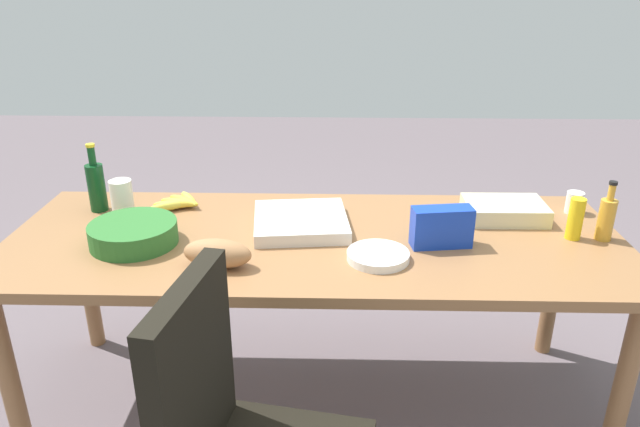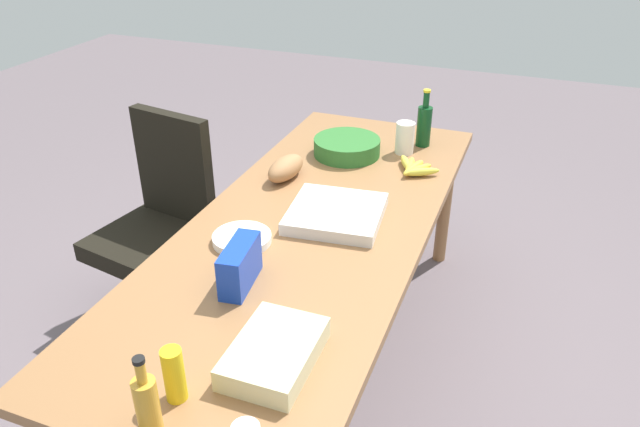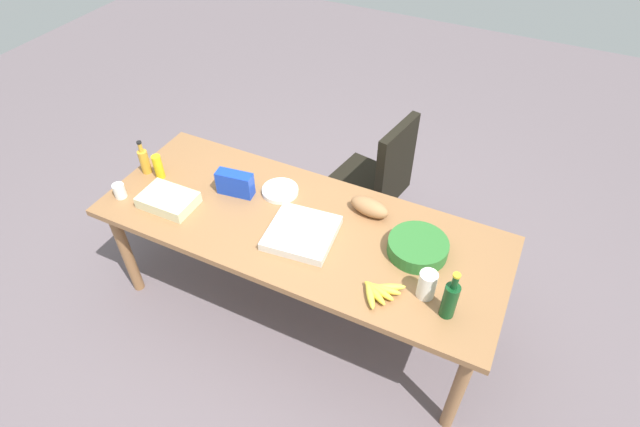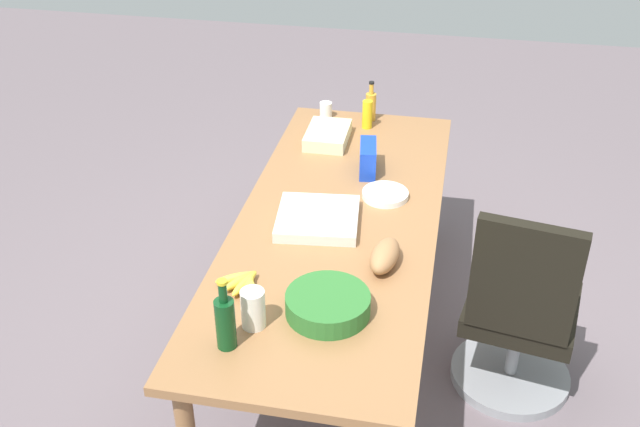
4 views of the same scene
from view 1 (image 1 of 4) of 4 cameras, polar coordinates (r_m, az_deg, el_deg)
ground_plane at (r=2.69m, az=-0.42°, el=-17.08°), size 10.00×10.00×0.00m
conference_table at (r=2.30m, az=-0.47°, el=-3.88°), size 2.35×0.91×0.76m
pizza_box at (r=2.34m, az=-1.87°, el=-0.78°), size 0.40×0.40×0.05m
chip_bag_blue at (r=2.21m, az=11.60°, el=-1.29°), size 0.23×0.11×0.15m
paper_plate_stack at (r=2.10m, az=5.59°, el=-4.07°), size 0.28×0.28×0.03m
paper_cup at (r=2.69m, az=23.23°, el=0.97°), size 0.08×0.08×0.09m
mayo_jar at (r=2.55m, az=-18.46°, el=1.36°), size 0.10×0.10×0.16m
salad_bowl at (r=2.30m, az=-17.47°, el=-1.83°), size 0.40×0.40×0.08m
mustard_bottle at (r=2.42m, az=23.32°, el=-0.46°), size 0.07×0.07×0.16m
bread_loaf at (r=2.06m, az=-9.82°, el=-3.79°), size 0.25×0.14×0.10m
wine_bottle at (r=2.64m, az=-20.68°, el=2.55°), size 0.08×0.08×0.29m
sheet_cake at (r=2.53m, az=17.28°, el=0.28°), size 0.32×0.22×0.07m
dressing_bottle at (r=2.46m, az=25.79°, el=-0.35°), size 0.07×0.07×0.23m
banana_bunch at (r=2.60m, az=-13.40°, el=1.04°), size 0.21×0.22×0.04m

